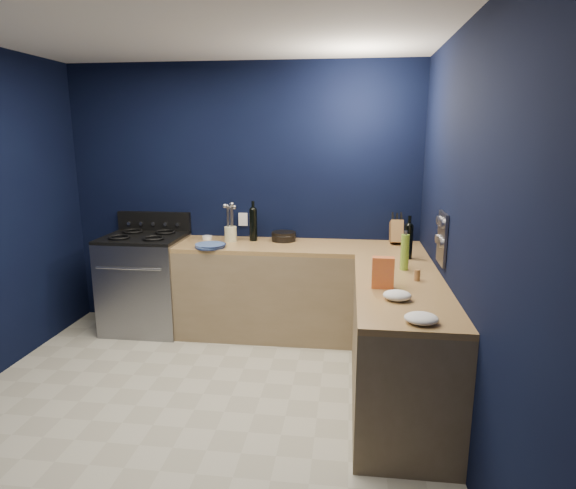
% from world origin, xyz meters
% --- Properties ---
extents(floor, '(3.50, 3.50, 0.02)m').
position_xyz_m(floor, '(0.00, 0.00, -0.01)').
color(floor, '#AEAA98').
rests_on(floor, ground).
extents(ceiling, '(3.50, 3.50, 0.02)m').
position_xyz_m(ceiling, '(0.00, 0.00, 2.61)').
color(ceiling, silver).
rests_on(ceiling, ground).
extents(wall_back, '(3.50, 0.02, 2.60)m').
position_xyz_m(wall_back, '(0.00, 1.76, 1.30)').
color(wall_back, black).
rests_on(wall_back, ground).
extents(wall_right, '(0.02, 3.50, 2.60)m').
position_xyz_m(wall_right, '(1.76, 0.00, 1.30)').
color(wall_right, black).
rests_on(wall_right, ground).
extents(cab_back, '(2.30, 0.63, 0.86)m').
position_xyz_m(cab_back, '(0.60, 1.44, 0.43)').
color(cab_back, '#826E50').
rests_on(cab_back, floor).
extents(top_back, '(2.30, 0.63, 0.04)m').
position_xyz_m(top_back, '(0.60, 1.44, 0.88)').
color(top_back, brown).
rests_on(top_back, cab_back).
extents(cab_right, '(0.63, 1.67, 0.86)m').
position_xyz_m(cab_right, '(1.44, 0.29, 0.43)').
color(cab_right, '#826E50').
rests_on(cab_right, floor).
extents(top_right, '(0.63, 1.67, 0.04)m').
position_xyz_m(top_right, '(1.44, 0.29, 0.88)').
color(top_right, brown).
rests_on(top_right, cab_right).
extents(gas_range, '(0.76, 0.66, 0.92)m').
position_xyz_m(gas_range, '(-0.93, 1.42, 0.46)').
color(gas_range, gray).
rests_on(gas_range, floor).
extents(oven_door, '(0.59, 0.02, 0.42)m').
position_xyz_m(oven_door, '(-0.93, 1.10, 0.45)').
color(oven_door, black).
rests_on(oven_door, gas_range).
extents(cooktop, '(0.76, 0.66, 0.03)m').
position_xyz_m(cooktop, '(-0.93, 1.42, 0.94)').
color(cooktop, black).
rests_on(cooktop, gas_range).
extents(backguard, '(0.76, 0.06, 0.20)m').
position_xyz_m(backguard, '(-0.93, 1.72, 1.04)').
color(backguard, black).
rests_on(backguard, gas_range).
extents(spice_panel, '(0.02, 0.28, 0.38)m').
position_xyz_m(spice_panel, '(1.74, 0.55, 1.18)').
color(spice_panel, gray).
rests_on(spice_panel, wall_right).
extents(wall_outlet, '(0.09, 0.02, 0.13)m').
position_xyz_m(wall_outlet, '(0.00, 1.74, 1.08)').
color(wall_outlet, white).
rests_on(wall_outlet, wall_back).
extents(plate_stack, '(0.36, 0.36, 0.03)m').
position_xyz_m(plate_stack, '(-0.20, 1.22, 0.92)').
color(plate_stack, '#3C649F').
rests_on(plate_stack, top_back).
extents(ramekin, '(0.10, 0.10, 0.04)m').
position_xyz_m(ramekin, '(-0.33, 1.56, 0.92)').
color(ramekin, white).
rests_on(ramekin, top_back).
extents(utensil_crock, '(0.13, 0.13, 0.15)m').
position_xyz_m(utensil_crock, '(-0.08, 1.51, 0.97)').
color(utensil_crock, beige).
rests_on(utensil_crock, top_back).
extents(wine_bottle_back, '(0.10, 0.10, 0.31)m').
position_xyz_m(wine_bottle_back, '(0.14, 1.57, 1.05)').
color(wine_bottle_back, black).
rests_on(wine_bottle_back, top_back).
extents(lemon_basket, '(0.27, 0.27, 0.09)m').
position_xyz_m(lemon_basket, '(0.43, 1.59, 0.94)').
color(lemon_basket, black).
rests_on(lemon_basket, top_back).
extents(knife_block, '(0.12, 0.25, 0.26)m').
position_xyz_m(knife_block, '(1.51, 1.63, 1.01)').
color(knife_block, brown).
rests_on(knife_block, top_back).
extents(wine_bottle_right, '(0.08, 0.08, 0.28)m').
position_xyz_m(wine_bottle_right, '(1.56, 1.03, 1.04)').
color(wine_bottle_right, black).
rests_on(wine_bottle_right, top_right).
extents(oil_bottle, '(0.08, 0.08, 0.28)m').
position_xyz_m(oil_bottle, '(1.49, 0.68, 1.04)').
color(oil_bottle, '#7AA72F').
rests_on(oil_bottle, top_right).
extents(spice_jar_near, '(0.05, 0.05, 0.09)m').
position_xyz_m(spice_jar_near, '(1.27, 0.65, 0.95)').
color(spice_jar_near, olive).
rests_on(spice_jar_near, top_right).
extents(spice_jar_far, '(0.05, 0.05, 0.08)m').
position_xyz_m(spice_jar_far, '(1.55, 0.39, 0.94)').
color(spice_jar_far, olive).
rests_on(spice_jar_far, top_right).
extents(crouton_bag, '(0.15, 0.07, 0.21)m').
position_xyz_m(crouton_bag, '(1.30, 0.19, 1.01)').
color(crouton_bag, '#C93049').
rests_on(crouton_bag, top_right).
extents(towel_front, '(0.22, 0.20, 0.06)m').
position_xyz_m(towel_front, '(1.37, -0.05, 0.93)').
color(towel_front, white).
rests_on(towel_front, top_right).
extents(towel_end, '(0.24, 0.23, 0.06)m').
position_xyz_m(towel_end, '(1.47, -0.42, 0.93)').
color(towel_end, white).
rests_on(towel_end, top_right).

